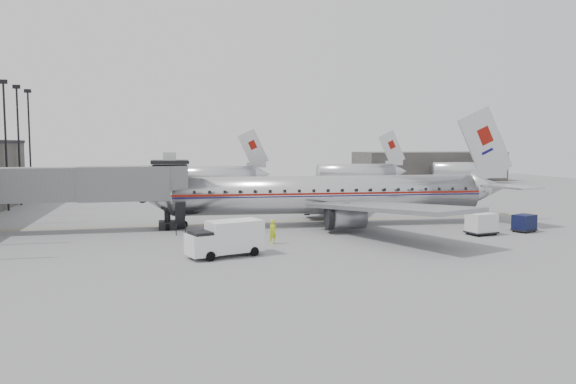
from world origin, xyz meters
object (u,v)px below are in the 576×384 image
service_van (226,238)px  ramp_worker (273,232)px  baggage_cart_white (481,223)px  baggage_cart_navy (524,223)px  airliner (335,194)px

service_van → ramp_worker: bearing=26.3°
baggage_cart_white → baggage_cart_navy: bearing=-3.1°
baggage_cart_white → ramp_worker: ramp_worker is taller
baggage_cart_navy → ramp_worker: ramp_worker is taller
airliner → baggage_cart_white: (10.57, -8.68, -1.95)m
service_van → baggage_cart_navy: bearing=-8.2°
airliner → baggage_cart_white: 13.81m
airliner → ramp_worker: size_ratio=19.31×
service_van → ramp_worker: service_van is taller
airliner → baggage_cart_white: size_ratio=13.85×
service_van → baggage_cart_white: (22.68, 4.47, -0.32)m
service_van → ramp_worker: size_ratio=2.96×
baggage_cart_white → ramp_worker: (-18.49, -0.28, -0.04)m
baggage_cart_navy → baggage_cart_white: baggage_cart_white is taller
airliner → ramp_worker: 12.12m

